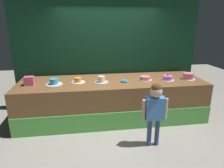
{
  "coord_description": "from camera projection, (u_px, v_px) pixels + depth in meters",
  "views": [
    {
      "loc": [
        -0.6,
        -3.52,
        2.12
      ],
      "look_at": [
        -0.04,
        0.37,
        0.89
      ],
      "focal_mm": 31.18,
      "sensor_mm": 36.0,
      "label": 1
    }
  ],
  "objects": [
    {
      "name": "ground_plane",
      "position": [
        116.0,
        130.0,
        4.04
      ],
      "size": [
        12.0,
        12.0,
        0.0
      ],
      "primitive_type": "plane",
      "color": "gray"
    },
    {
      "name": "donut",
      "position": [
        124.0,
        81.0,
        4.25
      ],
      "size": [
        0.15,
        0.15,
        0.04
      ],
      "primitive_type": "torus",
      "color": "#3399D8",
      "rests_on": "stage_platform"
    },
    {
      "name": "cake_center_left",
      "position": [
        101.0,
        80.0,
        4.21
      ],
      "size": [
        0.31,
        0.31,
        0.19
      ],
      "color": "silver",
      "rests_on": "stage_platform"
    },
    {
      "name": "cake_left",
      "position": [
        78.0,
        80.0,
        4.22
      ],
      "size": [
        0.29,
        0.29,
        0.14
      ],
      "color": "white",
      "rests_on": "stage_platform"
    },
    {
      "name": "pink_box",
      "position": [
        29.0,
        81.0,
        4.02
      ],
      "size": [
        0.19,
        0.15,
        0.18
      ],
      "primitive_type": "cube",
      "rotation": [
        0.0,
        0.0,
        0.02
      ],
      "color": "#E15587",
      "rests_on": "stage_platform"
    },
    {
      "name": "child_figure",
      "position": [
        155.0,
        106.0,
        3.32
      ],
      "size": [
        0.45,
        0.21,
        1.17
      ],
      "color": "#3F4C8C",
      "rests_on": "ground_plane"
    },
    {
      "name": "cake_far_left",
      "position": [
        54.0,
        82.0,
        4.07
      ],
      "size": [
        0.35,
        0.35,
        0.13
      ],
      "color": "silver",
      "rests_on": "stage_platform"
    },
    {
      "name": "cake_right",
      "position": [
        168.0,
        78.0,
        4.38
      ],
      "size": [
        0.3,
        0.3,
        0.13
      ],
      "color": "silver",
      "rests_on": "stage_platform"
    },
    {
      "name": "cake_center_right",
      "position": [
        145.0,
        78.0,
        4.4
      ],
      "size": [
        0.31,
        0.31,
        0.12
      ],
      "color": "silver",
      "rests_on": "stage_platform"
    },
    {
      "name": "stage_platform",
      "position": [
        112.0,
        99.0,
        4.49
      ],
      "size": [
        4.11,
        1.27,
        0.89
      ],
      "color": "brown",
      "rests_on": "ground_plane"
    },
    {
      "name": "curtain_backdrop",
      "position": [
        108.0,
        48.0,
        4.86
      ],
      "size": [
        4.57,
        0.08,
        3.03
      ],
      "primitive_type": "cube",
      "color": "#113823",
      "rests_on": "ground_plane"
    },
    {
      "name": "cake_far_right",
      "position": [
        188.0,
        76.0,
        4.45
      ],
      "size": [
        0.32,
        0.32,
        0.14
      ],
      "color": "white",
      "rests_on": "stage_platform"
    }
  ]
}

